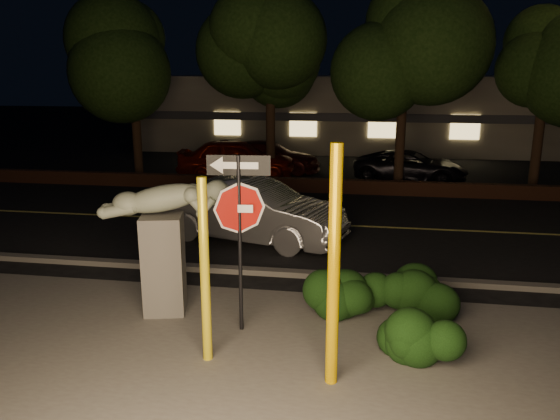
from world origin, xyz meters
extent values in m
plane|color=black|center=(0.00, 10.00, 0.00)|extent=(90.00, 90.00, 0.00)
cube|color=#4C4944|center=(0.00, -1.00, 0.01)|extent=(14.00, 6.00, 0.02)
cube|color=black|center=(0.00, 7.00, 0.01)|extent=(80.00, 8.00, 0.01)
cube|color=#C1B54D|center=(0.00, 7.00, 0.02)|extent=(80.00, 0.12, 0.00)
cube|color=#4C4944|center=(0.00, 2.90, 0.06)|extent=(80.00, 0.25, 0.12)
cube|color=#452316|center=(0.00, 11.30, 0.25)|extent=(40.00, 0.35, 0.50)
cube|color=black|center=(0.00, 17.00, 0.01)|extent=(40.00, 12.00, 0.01)
cube|color=#696154|center=(0.00, 25.00, 2.00)|extent=(22.00, 10.00, 4.00)
cube|color=#333338|center=(0.00, 19.90, 2.00)|extent=(22.00, 0.20, 0.40)
cube|color=#FFD87F|center=(-6.00, 19.95, 1.60)|extent=(1.40, 0.08, 1.20)
cube|color=#FFD87F|center=(-2.00, 19.95, 1.60)|extent=(1.40, 0.08, 1.20)
cube|color=#FFD87F|center=(2.00, 19.95, 1.60)|extent=(1.40, 0.08, 1.20)
cube|color=#FFD87F|center=(6.00, 19.95, 1.60)|extent=(1.40, 0.08, 1.20)
cylinder|color=black|center=(-8.00, 13.00, 1.88)|extent=(0.36, 0.36, 3.75)
ellipsoid|color=black|center=(-8.00, 13.00, 5.36)|extent=(4.60, 4.60, 4.14)
cylinder|color=black|center=(-2.50, 13.20, 2.12)|extent=(0.36, 0.36, 4.25)
ellipsoid|color=black|center=(-2.50, 13.20, 6.07)|extent=(5.20, 5.20, 4.68)
cylinder|color=black|center=(2.50, 12.80, 2.00)|extent=(0.36, 0.36, 4.00)
ellipsoid|color=black|center=(2.50, 12.80, 5.68)|extent=(4.80, 4.80, 4.32)
cylinder|color=black|center=(7.50, 13.30, 1.95)|extent=(0.36, 0.36, 3.90)
ellipsoid|color=black|center=(7.50, 13.30, 5.44)|extent=(4.40, 4.40, 3.96)
cylinder|color=yellow|center=(-1.01, -0.79, 1.43)|extent=(0.14, 0.14, 2.86)
cylinder|color=#DAA700|center=(0.90, -1.12, 1.71)|extent=(0.17, 0.17, 3.42)
cylinder|color=black|center=(-0.72, 0.26, 1.51)|extent=(0.06, 0.06, 3.01)
cube|color=white|center=(-0.72, 0.26, 2.15)|extent=(0.45, 0.07, 0.13)
cube|color=black|center=(-0.72, 0.26, 2.85)|extent=(1.02, 0.12, 0.32)
cube|color=white|center=(-0.72, 0.26, 2.85)|extent=(0.64, 0.08, 0.13)
cube|color=#4C4944|center=(-2.26, 0.77, 0.92)|extent=(0.86, 0.86, 1.83)
sphere|color=slate|center=(-1.29, 1.00, 2.24)|extent=(0.43, 0.43, 0.43)
ellipsoid|color=black|center=(1.09, 1.08, 0.51)|extent=(2.07, 1.24, 1.01)
ellipsoid|color=black|center=(2.04, 1.37, 0.55)|extent=(1.90, 1.46, 1.10)
ellipsoid|color=black|center=(2.24, -0.27, 0.45)|extent=(1.37, 0.93, 0.90)
imported|color=#AFB0B5|center=(-1.62, 5.26, 0.80)|extent=(5.16, 2.98, 1.61)
imported|color=maroon|center=(-3.97, 13.47, 0.81)|extent=(4.97, 2.57, 1.62)
imported|color=#41100D|center=(-2.96, 15.05, 0.66)|extent=(4.58, 1.90, 1.32)
imported|color=black|center=(3.01, 13.88, 0.61)|extent=(4.66, 2.69, 1.22)
camera|label=1|loc=(1.27, -8.05, 4.31)|focal=35.00mm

